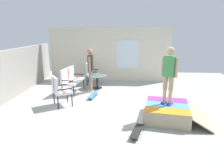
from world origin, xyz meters
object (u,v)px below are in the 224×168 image
(person_watching, at_px, (91,67))
(skateboard_spare, at_px, (137,131))
(skateboard_by_bench, at_px, (93,95))
(patio_table, at_px, (97,79))
(person_skater, at_px, (169,72))
(patio_bench, at_px, (71,78))
(patio_chair_by_wall, at_px, (59,88))
(patio_chair_near_house, at_px, (90,71))
(skate_ramp, at_px, (168,112))

(person_watching, distance_m, skateboard_spare, 4.01)
(skateboard_by_bench, bearing_deg, person_watching, 14.77)
(patio_table, distance_m, person_skater, 4.03)
(patio_bench, distance_m, skateboard_spare, 4.26)
(patio_chair_by_wall, relative_size, person_skater, 0.62)
(person_skater, distance_m, skateboard_by_bench, 3.25)
(patio_table, height_order, skateboard_by_bench, patio_table)
(patio_chair_near_house, xyz_separation_m, person_watching, (-1.27, -0.25, 0.45))
(patio_table, height_order, person_skater, person_skater)
(patio_chair_near_house, height_order, patio_chair_by_wall, same)
(person_watching, bearing_deg, skateboard_by_bench, -165.23)
(patio_bench, distance_m, patio_table, 1.23)
(person_watching, bearing_deg, skateboard_spare, -153.64)
(patio_chair_near_house, relative_size, patio_chair_by_wall, 1.00)
(patio_table, bearing_deg, person_watching, 165.05)
(patio_chair_near_house, height_order, skateboard_spare, patio_chair_near_house)
(person_watching, relative_size, skateboard_by_bench, 2.19)
(patio_table, bearing_deg, person_skater, -141.07)
(patio_bench, height_order, skateboard_by_bench, patio_bench)
(patio_bench, relative_size, patio_chair_near_house, 1.28)
(patio_chair_near_house, height_order, skateboard_by_bench, patio_chair_near_house)
(patio_table, bearing_deg, skate_ramp, -141.11)
(patio_chair_by_wall, relative_size, skateboard_spare, 1.24)
(patio_table, bearing_deg, skateboard_by_bench, -178.65)
(patio_table, distance_m, person_watching, 0.90)
(patio_bench, xyz_separation_m, skateboard_by_bench, (-0.61, -1.01, -0.53))
(patio_bench, bearing_deg, patio_chair_near_house, -22.37)
(skate_ramp, bearing_deg, skateboard_by_bench, 54.31)
(patio_chair_by_wall, distance_m, skateboard_spare, 3.15)
(patio_table, height_order, skateboard_spare, patio_table)
(skateboard_by_bench, bearing_deg, patio_chair_by_wall, 133.91)
(patio_bench, distance_m, skateboard_by_bench, 1.30)
(patio_table, xyz_separation_m, skateboard_spare, (-4.08, -1.57, -0.32))
(skate_ramp, xyz_separation_m, person_skater, (0.05, 0.03, 1.17))
(person_watching, relative_size, skateboard_spare, 2.18)
(person_watching, distance_m, skateboard_by_bench, 1.23)
(skate_ramp, height_order, patio_chair_by_wall, patio_chair_by_wall)
(person_skater, bearing_deg, person_watching, 46.95)
(skate_ramp, distance_m, person_watching, 3.74)
(skate_ramp, relative_size, patio_chair_by_wall, 1.96)
(patio_chair_by_wall, relative_size, person_watching, 0.57)
(patio_chair_by_wall, xyz_separation_m, skateboard_spare, (-1.80, -2.52, -0.53))
(skate_ramp, xyz_separation_m, patio_chair_by_wall, (0.82, 3.45, 0.40))
(skate_ramp, height_order, skateboard_by_bench, skate_ramp)
(patio_chair_by_wall, bearing_deg, person_skater, -102.69)
(skateboard_spare, bearing_deg, patio_table, 20.99)
(skate_ramp, height_order, person_skater, person_skater)
(patio_bench, height_order, skateboard_spare, patio_bench)
(patio_table, xyz_separation_m, person_watching, (-0.60, 0.16, 0.66))
(patio_chair_by_wall, distance_m, skateboard_by_bench, 1.47)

